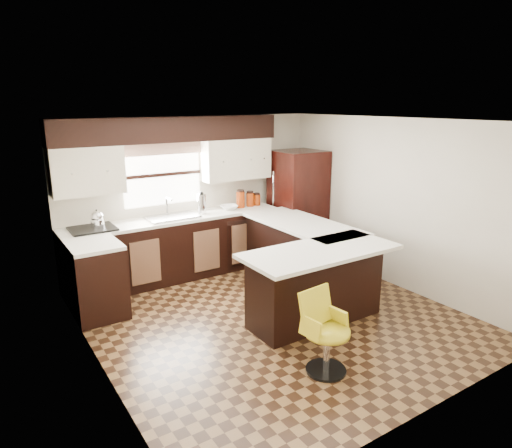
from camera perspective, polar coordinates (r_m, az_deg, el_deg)
floor at (r=5.83m, az=2.14°, el=-11.49°), size 4.40×4.40×0.00m
ceiling at (r=5.22m, az=2.41°, el=12.77°), size 4.40×4.40×0.00m
wall_back at (r=7.26m, az=-7.85°, el=3.76°), size 4.40×0.00×4.40m
wall_front at (r=3.92m, az=21.37°, el=-7.10°), size 4.40×0.00×4.40m
wall_left at (r=4.57m, az=-19.79°, el=-3.81°), size 0.00×4.40×4.40m
wall_right at (r=6.81m, az=16.85°, el=2.49°), size 0.00×4.40×4.40m
base_cab_back at (r=7.01m, az=-9.89°, el=-3.09°), size 3.30×0.60×0.90m
base_cab_left at (r=6.03m, az=-19.27°, el=-6.78°), size 0.60×0.70×0.90m
counter_back at (r=6.88m, az=-10.07°, el=0.66°), size 3.30×0.60×0.04m
counter_left at (r=5.88m, az=-19.66°, el=-2.49°), size 0.60×0.70×0.04m
soffit at (r=6.81m, az=-10.61°, el=11.57°), size 3.40×0.35×0.36m
upper_cab_left at (r=6.49m, az=-20.41°, el=6.27°), size 0.94×0.35×0.64m
upper_cab_right at (r=7.34m, az=-2.56°, el=8.12°), size 1.14×0.35×0.64m
window_pane at (r=6.99m, az=-11.60°, el=6.07°), size 1.20×0.02×0.90m
valance at (r=6.90m, az=-11.65°, el=9.22°), size 1.30×0.06×0.18m
sink at (r=6.83m, az=-10.40°, el=0.87°), size 0.75×0.45×0.03m
dishwasher at (r=7.21m, az=-1.67°, el=-2.51°), size 0.58×0.03×0.78m
cooktop at (r=6.49m, az=-19.76°, el=-0.56°), size 0.58×0.50×0.02m
peninsula_long at (r=6.62m, az=5.43°, el=-4.01°), size 0.60×1.95×0.90m
peninsula_return at (r=5.61m, az=7.44°, el=-7.69°), size 1.65×0.60×0.90m
counter_pen_long at (r=6.51m, az=5.88°, el=0.00°), size 0.84×1.95×0.04m
counter_pen_return at (r=5.37m, az=8.07°, el=-3.39°), size 1.89×0.84×0.04m
refrigerator at (r=7.77m, az=5.23°, el=2.41°), size 0.78×0.75×1.82m
bar_chair at (r=4.63m, az=8.92°, el=-13.38°), size 0.49×0.49×0.83m
kettle at (r=6.48m, az=-19.24°, el=0.67°), size 0.18×0.18×0.24m
percolator at (r=7.02m, az=-6.81°, el=2.53°), size 0.14×0.14×0.30m
mixing_bowl at (r=7.26m, az=-3.40°, el=2.09°), size 0.32×0.32×0.07m
canister_large at (r=7.37m, az=-1.95°, el=3.06°), size 0.14×0.14×0.26m
canister_med at (r=7.47m, az=-0.75°, el=3.07°), size 0.13×0.13×0.22m
canister_small at (r=7.54m, az=0.08°, el=3.03°), size 0.12×0.12×0.18m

